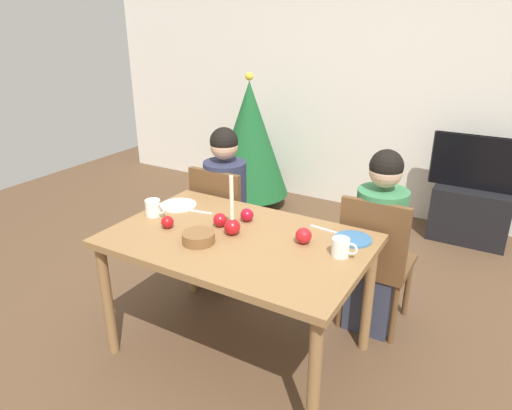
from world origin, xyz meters
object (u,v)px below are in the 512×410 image
mug_left (153,208)px  bowl_walnuts (198,238)px  dining_table (238,251)px  tv_stand (470,214)px  plate_right (353,239)px  chair_left (224,219)px  mug_right (341,247)px  apple_far_edge (167,222)px  apple_near_candle (220,220)px  apple_by_left_plate (247,215)px  chair_right (375,256)px  tv (480,163)px  apple_by_right_mug (304,236)px  christmas_tree (250,139)px  candle_centerpiece (232,223)px  plate_left (178,205)px  person_right_child (378,246)px  person_left_child (226,210)px

mug_left → bowl_walnuts: (0.45, -0.15, -0.02)m
dining_table → tv_stand: size_ratio=2.19×
plate_right → tv_stand: bearing=78.2°
chair_left → mug_right: chair_left is taller
mug_right → apple_far_edge: bearing=-169.5°
plate_right → mug_left: mug_left is taller
apple_near_candle → apple_by_left_plate: size_ratio=1.02×
mug_right → mug_left: bearing=-175.7°
chair_left → chair_right: size_ratio=1.00×
mug_left → mug_right: 1.15m
dining_table → tv: (0.97, 2.30, 0.04)m
plate_right → apple_by_right_mug: bearing=-142.5°
chair_left → christmas_tree: size_ratio=0.66×
dining_table → bowl_walnuts: 0.24m
plate_right → chair_right: bearing=81.4°
candle_centerpiece → christmas_tree: bearing=118.5°
christmas_tree → mug_left: size_ratio=9.98×
mug_right → apple_by_right_mug: (-0.22, 0.03, -0.00)m
apple_far_edge → chair_left: bearing=98.0°
chair_left → mug_right: bearing=-26.2°
tv_stand → mug_left: mug_left is taller
chair_right → candle_centerpiece: 0.93m
apple_near_candle → plate_left: bearing=163.5°
apple_by_right_mug → plate_left: bearing=175.4°
mug_right → person_right_child: bearing=85.6°
person_right_child → mug_left: (-1.19, -0.64, 0.23)m
plate_right → mug_right: bearing=-88.3°
apple_near_candle → apple_far_edge: 0.30m
apple_far_edge → bowl_walnuts: bearing=-12.8°
dining_table → tv: 2.50m
dining_table → person_left_child: size_ratio=1.19×
dining_table → candle_centerpiece: (-0.05, 0.02, 0.15)m
apple_far_edge → chair_right: bearing=34.8°
christmas_tree → apple_by_right_mug: size_ratio=15.71×
chair_right → mug_right: bearing=-94.7°
person_right_child → mug_right: bearing=-94.4°
person_right_child → mug_left: size_ratio=8.56×
bowl_walnuts → apple_near_candle: size_ratio=2.21×
chair_right → mug_left: bearing=-152.9°
apple_far_edge → person_left_child: bearing=97.6°
tv → plate_left: (-1.53, -2.11, 0.05)m
person_right_child → tv: size_ratio=1.48×
mug_left → chair_right: bearing=27.1°
apple_far_edge → plate_left: bearing=118.3°
mug_right → apple_near_candle: bearing=-179.1°
chair_right → plate_right: bearing=-98.6°
dining_table → apple_near_candle: bearing=155.8°
apple_far_edge → candle_centerpiece: bearing=17.3°
mug_right → apple_by_left_plate: bearing=168.6°
apple_by_left_plate → mug_left: bearing=-157.9°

